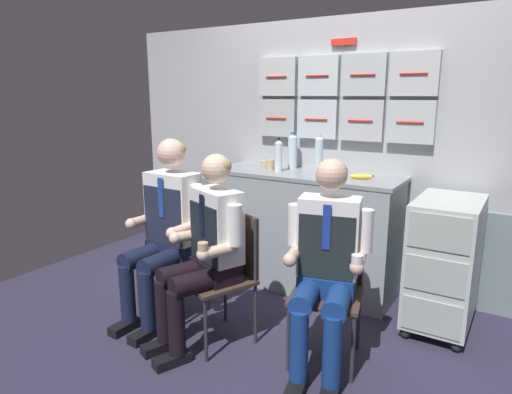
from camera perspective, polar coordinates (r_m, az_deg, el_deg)
ground at (r=2.94m, az=-0.33°, el=-19.53°), size 4.80×4.80×0.04m
galley_bulkhead at (r=3.75m, az=10.85°, el=5.23°), size 4.20×0.14×2.15m
galley_counter at (r=3.70m, az=6.02°, el=-4.19°), size 1.53×0.53×0.95m
service_trolley at (r=3.27m, az=22.76°, el=-7.42°), size 0.40×0.65×0.89m
folding_chair_left at (r=3.32m, az=-9.31°, el=-5.80°), size 0.41×0.42×0.82m
crew_member_left at (r=3.15m, az=-11.39°, el=-3.21°), size 0.51×0.63×1.27m
folding_chair_center at (r=2.90m, az=-3.52°, el=-8.40°), size 0.52×0.52×0.82m
crew_member_center at (r=2.77m, az=-6.41°, el=-6.09°), size 0.54×0.65×1.21m
folding_chair_near_trolley at (r=2.76m, az=9.31°, el=-9.72°), size 0.48×0.48×0.82m
crew_member_near_trolley at (r=2.55m, az=8.88°, el=-7.83°), size 0.50×0.64×1.21m
water_bottle_clear at (r=3.54m, az=7.98°, el=5.33°), size 0.06×0.06×0.31m
water_bottle_tall at (r=3.61m, az=2.88°, el=5.25°), size 0.06×0.06×0.27m
sparkling_bottle_green at (r=3.78m, az=4.64°, el=5.81°), size 0.08×0.08×0.30m
paper_cup_tan at (r=3.84m, az=1.16°, el=4.24°), size 0.07×0.07×0.06m
paper_cup_blue at (r=3.69m, az=1.83°, el=4.11°), size 0.07×0.07×0.09m
snack_banana at (r=3.39m, az=13.24°, el=2.55°), size 0.17×0.10×0.04m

